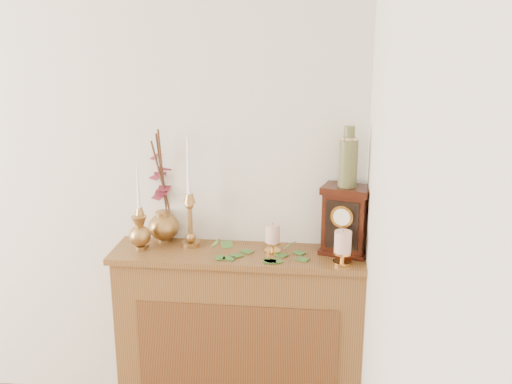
# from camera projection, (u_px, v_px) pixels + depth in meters

# --- Properties ---
(console_shelf) EXTENTS (1.24, 0.34, 0.93)m
(console_shelf) POSITION_uv_depth(u_px,v_px,m) (240.00, 343.00, 3.02)
(console_shelf) COLOR brown
(console_shelf) RESTS_ON ground
(candlestick_left) EXTENTS (0.07, 0.07, 0.42)m
(candlestick_left) POSITION_uv_depth(u_px,v_px,m) (140.00, 221.00, 2.90)
(candlestick_left) COLOR #A57942
(candlestick_left) RESTS_ON console_shelf
(candlestick_center) EXTENTS (0.09, 0.09, 0.55)m
(candlestick_center) POSITION_uv_depth(u_px,v_px,m) (190.00, 211.00, 2.91)
(candlestick_center) COLOR #A57942
(candlestick_center) RESTS_ON console_shelf
(bud_vase) EXTENTS (0.10, 0.10, 0.17)m
(bud_vase) POSITION_uv_depth(u_px,v_px,m) (140.00, 233.00, 2.89)
(bud_vase) COLOR #A57942
(bud_vase) RESTS_ON console_shelf
(ginger_jar) EXTENTS (0.23, 0.25, 0.58)m
(ginger_jar) POSITION_uv_depth(u_px,v_px,m) (162.00, 189.00, 3.00)
(ginger_jar) COLOR #A57942
(ginger_jar) RESTS_ON console_shelf
(pillar_candle_left) EXTENTS (0.08, 0.08, 0.15)m
(pillar_candle_left) POSITION_uv_depth(u_px,v_px,m) (273.00, 237.00, 2.85)
(pillar_candle_left) COLOR gold
(pillar_candle_left) RESTS_ON console_shelf
(pillar_candle_right) EXTENTS (0.09, 0.09, 0.17)m
(pillar_candle_right) POSITION_uv_depth(u_px,v_px,m) (343.00, 246.00, 2.71)
(pillar_candle_right) COLOR gold
(pillar_candle_right) RESTS_ON console_shelf
(ivy_garland) EXTENTS (0.49, 0.23, 0.09)m
(ivy_garland) POSITION_uv_depth(u_px,v_px,m) (248.00, 253.00, 2.82)
(ivy_garland) COLOR #356225
(ivy_garland) RESTS_ON console_shelf
(mantel_clock) EXTENTS (0.26, 0.21, 0.33)m
(mantel_clock) POSITION_uv_depth(u_px,v_px,m) (345.00, 221.00, 2.82)
(mantel_clock) COLOR #39160B
(mantel_clock) RESTS_ON console_shelf
(ceramic_vase) EXTENTS (0.09, 0.09, 0.28)m
(ceramic_vase) POSITION_uv_depth(u_px,v_px,m) (348.00, 160.00, 2.74)
(ceramic_vase) COLOR #1A3425
(ceramic_vase) RESTS_ON mantel_clock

